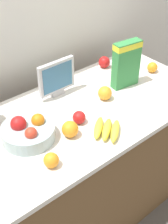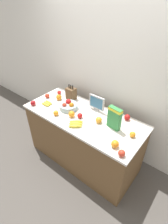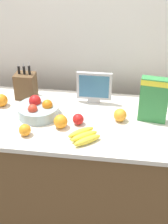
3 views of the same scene
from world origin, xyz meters
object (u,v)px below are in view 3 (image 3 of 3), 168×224
at_px(knife_block, 26,86).
at_px(fruit_bowl, 38,109).
at_px(cereal_box, 154,98).
at_px(orange_by_cereal, 61,121).
at_px(orange_front_center, 1,100).
at_px(orange_mid_right, 25,130).
at_px(orange_near_bowl, 120,115).
at_px(banana_bunch_right, 84,136).
at_px(apple_front, 159,97).
at_px(small_monitor, 94,87).
at_px(apple_near_bananas, 78,119).

xyz_separation_m(knife_block, fruit_bowl, (0.15, -0.23, -0.05)).
relative_size(cereal_box, orange_by_cereal, 3.42).
height_order(orange_front_center, orange_mid_right, orange_front_center).
relative_size(orange_front_center, orange_mid_right, 1.18).
height_order(cereal_box, orange_near_bowl, cereal_box).
height_order(orange_front_center, orange_by_cereal, same).
relative_size(knife_block, banana_bunch_right, 1.26).
bearing_deg(apple_front, knife_block, -176.01).
bearing_deg(cereal_box, orange_near_bowl, -162.83).
distance_m(fruit_bowl, banana_bunch_right, 0.41).
relative_size(apple_front, orange_front_center, 0.92).
bearing_deg(orange_near_bowl, small_monitor, 131.79).
bearing_deg(small_monitor, orange_by_cereal, -116.31).
height_order(small_monitor, orange_mid_right, small_monitor).
distance_m(small_monitor, fruit_bowl, 0.42).
xyz_separation_m(banana_bunch_right, orange_mid_right, (-0.36, -0.01, 0.02)).
xyz_separation_m(small_monitor, orange_front_center, (-0.64, -0.14, -0.08)).
relative_size(orange_mid_right, orange_near_bowl, 0.87).
bearing_deg(apple_front, orange_front_center, -169.21).
relative_size(apple_near_bananas, orange_near_bowl, 0.85).
bearing_deg(fruit_bowl, orange_front_center, 163.46).
height_order(apple_near_bananas, orange_by_cereal, orange_by_cereal).
bearing_deg(small_monitor, orange_near_bowl, -48.21).
distance_m(fruit_bowl, orange_near_bowl, 0.54).
xyz_separation_m(apple_front, orange_by_cereal, (-0.63, -0.42, 0.00)).
bearing_deg(orange_near_bowl, orange_front_center, 174.43).
xyz_separation_m(banana_bunch_right, orange_by_cereal, (-0.16, 0.10, 0.02)).
xyz_separation_m(fruit_bowl, banana_bunch_right, (0.34, -0.23, -0.02)).
bearing_deg(small_monitor, knife_block, 179.34).
bearing_deg(banana_bunch_right, apple_near_bananas, 110.50).
xyz_separation_m(knife_block, cereal_box, (0.90, -0.19, 0.07)).
height_order(apple_near_bananas, orange_mid_right, orange_mid_right).
height_order(knife_block, orange_by_cereal, knife_block).
xyz_separation_m(cereal_box, orange_front_center, (-1.04, 0.05, -0.12)).
bearing_deg(cereal_box, apple_near_bananas, -158.89).
relative_size(apple_front, apple_near_bananas, 1.12).
height_order(apple_front, apple_near_bananas, apple_front).
xyz_separation_m(small_monitor, orange_mid_right, (-0.37, -0.46, -0.09)).
relative_size(small_monitor, apple_near_bananas, 3.41).
relative_size(small_monitor, cereal_box, 0.82).
distance_m(small_monitor, cereal_box, 0.44).
bearing_deg(small_monitor, apple_front, 8.99).
xyz_separation_m(apple_near_bananas, orange_front_center, (-0.57, 0.16, 0.01)).
xyz_separation_m(cereal_box, orange_near_bowl, (-0.20, -0.03, -0.12)).
bearing_deg(fruit_bowl, orange_near_bowl, 0.53).
distance_m(small_monitor, orange_mid_right, 0.60).
bearing_deg(small_monitor, fruit_bowl, -147.38).
bearing_deg(fruit_bowl, banana_bunch_right, -34.03).
bearing_deg(orange_near_bowl, banana_bunch_right, -130.97).
relative_size(small_monitor, orange_mid_right, 3.33).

